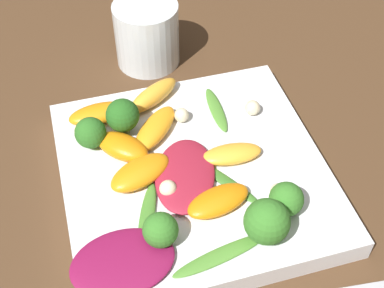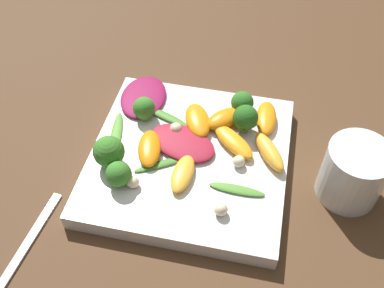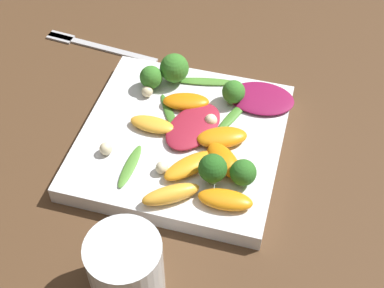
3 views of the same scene
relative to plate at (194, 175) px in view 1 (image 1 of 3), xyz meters
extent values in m
plane|color=#4C331E|center=(0.00, 0.00, -0.01)|extent=(2.40, 2.40, 0.00)
cube|color=white|center=(0.00, 0.00, 0.00)|extent=(0.27, 0.27, 0.03)
cylinder|color=white|center=(0.00, 0.22, 0.03)|extent=(0.08, 0.08, 0.08)
ellipsoid|color=maroon|center=(-0.01, -0.01, 0.02)|extent=(0.09, 0.11, 0.01)
ellipsoid|color=maroon|center=(-0.09, -0.09, 0.02)|extent=(0.10, 0.07, 0.01)
ellipsoid|color=orange|center=(-0.08, 0.10, 0.02)|extent=(0.07, 0.03, 0.02)
ellipsoid|color=orange|center=(0.01, -0.05, 0.02)|extent=(0.07, 0.05, 0.02)
ellipsoid|color=orange|center=(-0.06, 0.00, 0.02)|extent=(0.07, 0.06, 0.02)
ellipsoid|color=orange|center=(-0.03, 0.06, 0.02)|extent=(0.07, 0.07, 0.02)
ellipsoid|color=#FCAD33|center=(-0.02, 0.11, 0.02)|extent=(0.07, 0.06, 0.02)
ellipsoid|color=orange|center=(-0.07, 0.04, 0.02)|extent=(0.06, 0.06, 0.02)
ellipsoid|color=#FCAD33|center=(0.04, 0.00, 0.02)|extent=(0.06, 0.03, 0.01)
cylinder|color=#7A9E51|center=(-0.09, 0.06, 0.02)|extent=(0.01, 0.01, 0.01)
sphere|color=#2D6B23|center=(-0.09, 0.06, 0.03)|extent=(0.03, 0.03, 0.03)
cylinder|color=#7A9E51|center=(-0.06, 0.07, 0.02)|extent=(0.01, 0.01, 0.02)
sphere|color=#26601E|center=(-0.06, 0.07, 0.04)|extent=(0.04, 0.04, 0.04)
cylinder|color=#7A9E51|center=(-0.05, -0.08, 0.02)|extent=(0.02, 0.02, 0.01)
sphere|color=#387A28|center=(-0.05, -0.08, 0.03)|extent=(0.03, 0.03, 0.03)
cylinder|color=#84AD5B|center=(0.04, -0.10, 0.02)|extent=(0.01, 0.01, 0.01)
sphere|color=#387A28|center=(0.04, -0.10, 0.04)|extent=(0.04, 0.04, 0.04)
cylinder|color=#7A9E51|center=(0.07, -0.08, 0.02)|extent=(0.01, 0.01, 0.01)
sphere|color=#387A28|center=(0.07, -0.08, 0.03)|extent=(0.03, 0.03, 0.03)
ellipsoid|color=#518E33|center=(-0.01, -0.11, 0.01)|extent=(0.10, 0.03, 0.00)
ellipsoid|color=#47842D|center=(-0.06, -0.05, 0.02)|extent=(0.04, 0.08, 0.01)
ellipsoid|color=#518E33|center=(0.05, 0.07, 0.01)|extent=(0.02, 0.07, 0.00)
ellipsoid|color=#3D7528|center=(0.03, -0.03, 0.01)|extent=(0.06, 0.08, 0.00)
sphere|color=beige|center=(0.01, 0.07, 0.02)|extent=(0.02, 0.02, 0.02)
sphere|color=beige|center=(0.07, -0.06, 0.02)|extent=(0.02, 0.02, 0.02)
sphere|color=beige|center=(0.09, 0.06, 0.02)|extent=(0.02, 0.02, 0.02)
sphere|color=beige|center=(-0.03, -0.03, 0.02)|extent=(0.02, 0.02, 0.02)
camera|label=1|loc=(-0.10, -0.34, 0.43)|focal=50.00mm
camera|label=2|loc=(0.38, 0.09, 0.49)|focal=42.00mm
camera|label=3|loc=(-0.14, 0.46, 0.54)|focal=50.00mm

